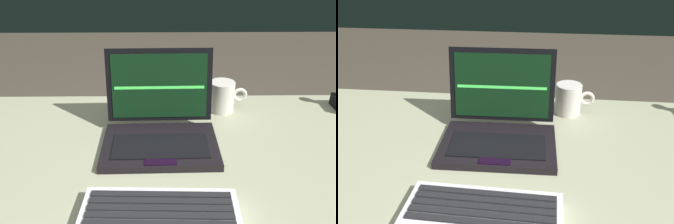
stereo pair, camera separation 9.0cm
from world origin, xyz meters
TOP-DOWN VIEW (x-y plane):
  - desk at (0.00, 0.00)m, footprint 1.68×0.80m
  - laptop_front at (0.02, 0.10)m, footprint 0.31×0.25m
  - external_keyboard at (0.03, -0.20)m, footprint 0.32×0.14m
  - coffee_mug at (0.22, 0.29)m, footprint 0.12×0.08m

SIDE VIEW (x-z plane):
  - desk at x=0.00m, z-range 0.28..1.00m
  - external_keyboard at x=0.03m, z-range 0.72..0.75m
  - laptop_front at x=0.02m, z-range 0.65..0.89m
  - coffee_mug at x=0.22m, z-range 0.72..0.82m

